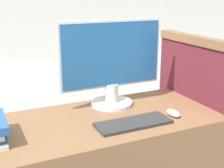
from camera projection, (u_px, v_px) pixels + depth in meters
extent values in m
cube|color=#5B1E28|center=(191.00, 127.00, 2.03)|extent=(0.05, 0.70, 1.08)
cube|color=brown|center=(198.00, 40.00, 1.86)|extent=(0.07, 0.70, 0.05)
cylinder|color=silver|center=(112.00, 103.00, 1.86)|extent=(0.25, 0.25, 0.02)
cylinder|color=silver|center=(112.00, 93.00, 1.84)|extent=(0.07, 0.07, 0.11)
cube|color=silver|center=(111.00, 54.00, 1.78)|extent=(0.63, 0.01, 0.39)
cube|color=#1E5693|center=(112.00, 54.00, 1.78)|extent=(0.60, 0.02, 0.36)
cube|color=#2D2D2D|center=(133.00, 123.00, 1.58)|extent=(0.39, 0.15, 0.02)
ellipsoid|color=silver|center=(173.00, 113.00, 1.69)|extent=(0.05, 0.10, 0.03)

